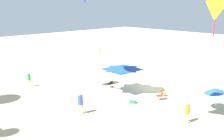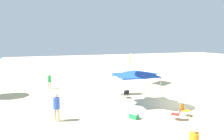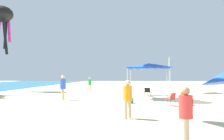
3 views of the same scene
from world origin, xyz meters
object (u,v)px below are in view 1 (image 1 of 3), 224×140
Objects in this scene: person_kite_handler at (187,111)px; kite_diamond_yellow at (217,3)px; canopy_tent at (122,68)px; person_near_umbrella at (29,78)px; folding_chair_left_of_tent at (110,84)px; folding_chair_right_of_tent at (162,91)px; person_by_tent at (80,101)px; folding_chair_near_cooler at (160,95)px; beach_umbrella at (214,90)px; cooler_box at (133,101)px; banner_flag at (101,58)px.

kite_diamond_yellow is (0.23, -3.79, 8.14)m from person_kite_handler.
canopy_tent is 2.05× the size of person_kite_handler.
person_near_umbrella is at bearing 56.73° from kite_diamond_yellow.
folding_chair_left_of_tent is 5.98m from folding_chair_right_of_tent.
folding_chair_right_of_tent is 8.99m from person_by_tent.
folding_chair_near_cooler is (-4.26, -1.01, -2.18)m from canopy_tent.
person_by_tent is (2.27, 8.68, 0.64)m from folding_chair_right_of_tent.
folding_chair_left_of_tent is 6.20m from folding_chair_near_cooler.
beach_umbrella is 2.70× the size of folding_chair_left_of_tent.
person_by_tent is at bearing 50.40° from beach_umbrella.
folding_chair_right_of_tent is 0.43× the size of person_by_tent.
kite_diamond_yellow is (-5.45, -3.78, 8.92)m from cooler_box.
banner_flag reaches higher than person_kite_handler.
person_kite_handler reaches higher than folding_chair_near_cooler.
folding_chair_left_of_tent is (1.87, -0.05, -2.18)m from canopy_tent.
person_kite_handler is at bearing 89.03° from folding_chair_left_of_tent.
kite_diamond_yellow reaches higher than folding_chair_near_cooler.
banner_flag is at bearing -24.71° from cooler_box.
beach_umbrella is 1.16× the size of person_by_tent.
person_kite_handler is (-7.13, -5.04, -0.13)m from person_by_tent.
folding_chair_left_of_tent is 0.21× the size of banner_flag.
person_by_tent is 10.02m from person_near_umbrella.
kite_diamond_yellow is (-16.92, -8.52, 8.15)m from person_near_umbrella.
person_near_umbrella is at bearing -108.80° from folding_chair_near_cooler.
person_kite_handler is 8.98m from kite_diamond_yellow.
canopy_tent reaches higher than folding_chair_near_cooler.
folding_chair_left_of_tent reaches higher than cooler_box.
folding_chair_near_cooler is 2.92m from cooler_box.
folding_chair_right_of_tent is at bearing 42.63° from person_by_tent.
person_by_tent is 0.44× the size of kite_diamond_yellow.
folding_chair_right_of_tent is at bearing 3.31° from beach_umbrella.
cooler_box is at bearing 64.76° from kite_diamond_yellow.
kite_diamond_yellow is at bearing 19.28° from person_by_tent.
folding_chair_near_cooler is 8.15m from person_by_tent.
folding_chair_right_of_tent is 3.74m from cooler_box.
person_near_umbrella is at bearing 36.62° from canopy_tent.
beach_umbrella is 19.50m from person_near_umbrella.
person_near_umbrella is (10.02, -0.30, -0.13)m from person_by_tent.
canopy_tent is at bearing 157.01° from banner_flag.
canopy_tent is at bearing 163.21° from person_near_umbrella.
canopy_tent is at bearing -125.35° from folding_chair_near_cooler.
person_kite_handler is at bearing 85.75° from beach_umbrella.
canopy_tent is 0.80× the size of kite_diamond_yellow.
kite_diamond_yellow reaches higher than cooler_box.
banner_flag reaches higher than folding_chair_right_of_tent.
folding_chair_left_of_tent is at bearing 41.76° from kite_diamond_yellow.
beach_umbrella is 11.67m from person_by_tent.
person_kite_handler reaches higher than cooler_box.
canopy_tent is 4.20× the size of folding_chair_left_of_tent.
beach_umbrella is 7.35m from kite_diamond_yellow.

